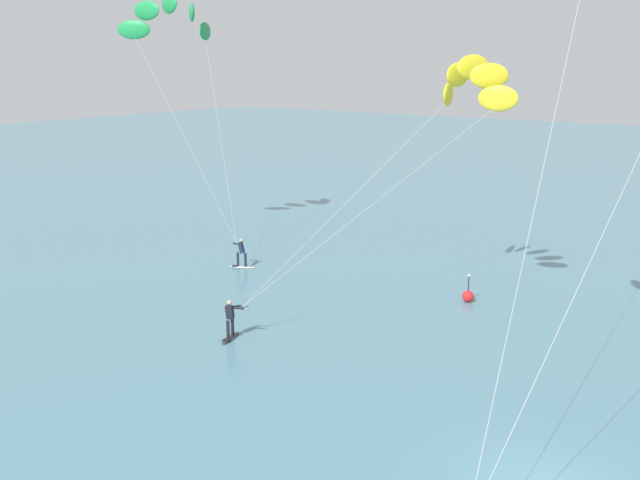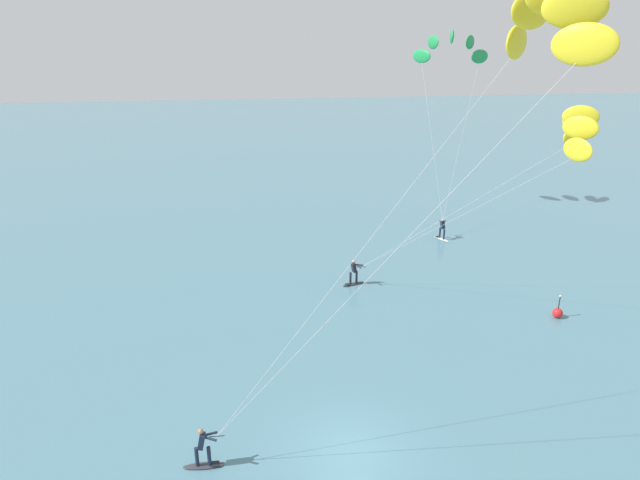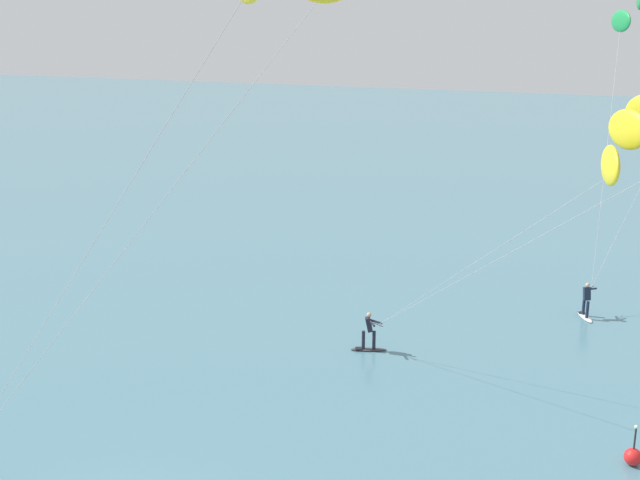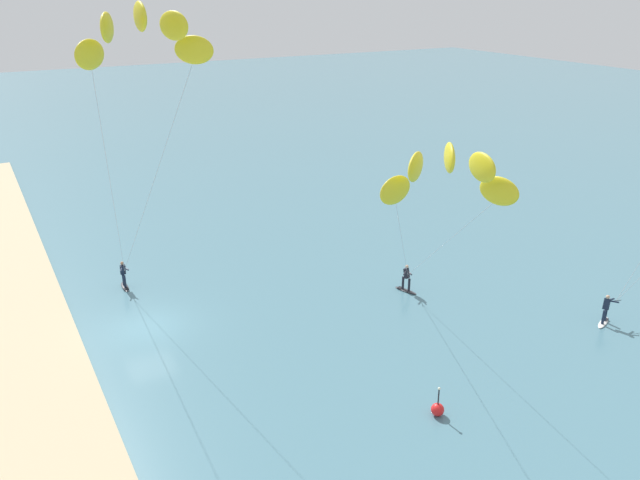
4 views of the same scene
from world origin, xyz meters
name	(u,v)px [view 3 (image 3 of 4)]	position (x,y,z in m)	size (l,w,h in m)	color
kitesurfer_far_out	(633,148)	(12.49, 9.02, 9.94)	(12.44, 8.71, 11.55)	#333338
marker_buoy	(633,456)	(13.43, 8.71, 0.30)	(0.56, 0.56, 1.38)	red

